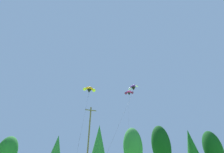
{
  "coord_description": "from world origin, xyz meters",
  "views": [
    {
      "loc": [
        -5.84,
        8.03,
        2.22
      ],
      "look_at": [
        0.54,
        25.98,
        14.11
      ],
      "focal_mm": 24.13,
      "sensor_mm": 36.0,
      "label": 1
    }
  ],
  "objects_px": {
    "utility_pole": "(88,141)",
    "parafoil_kite_far_magenta": "(129,93)",
    "parafoil_kite_high_orange": "(89,90)",
    "parafoil_kite_mid_purple": "(133,88)"
  },
  "relations": [
    {
      "from": "parafoil_kite_high_orange",
      "to": "parafoil_kite_mid_purple",
      "type": "distance_m",
      "value": 13.87
    },
    {
      "from": "utility_pole",
      "to": "parafoil_kite_high_orange",
      "type": "height_order",
      "value": "parafoil_kite_high_orange"
    },
    {
      "from": "utility_pole",
      "to": "parafoil_kite_far_magenta",
      "type": "bearing_deg",
      "value": 34.31
    },
    {
      "from": "utility_pole",
      "to": "parafoil_kite_high_orange",
      "type": "xyz_separation_m",
      "value": [
        -0.29,
        2.0,
        10.83
      ]
    },
    {
      "from": "parafoil_kite_mid_purple",
      "to": "parafoil_kite_far_magenta",
      "type": "xyz_separation_m",
      "value": [
        0.42,
        3.72,
        0.1
      ]
    },
    {
      "from": "utility_pole",
      "to": "parafoil_kite_far_magenta",
      "type": "distance_m",
      "value": 21.88
    },
    {
      "from": "parafoil_kite_high_orange",
      "to": "parafoil_kite_far_magenta",
      "type": "relative_size",
      "value": 0.77
    },
    {
      "from": "parafoil_kite_mid_purple",
      "to": "parafoil_kite_far_magenta",
      "type": "relative_size",
      "value": 0.98
    },
    {
      "from": "utility_pole",
      "to": "parafoil_kite_far_magenta",
      "type": "height_order",
      "value": "parafoil_kite_far_magenta"
    },
    {
      "from": "utility_pole",
      "to": "parafoil_kite_far_magenta",
      "type": "xyz_separation_m",
      "value": [
        12.94,
        8.83,
        15.27
      ]
    }
  ]
}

